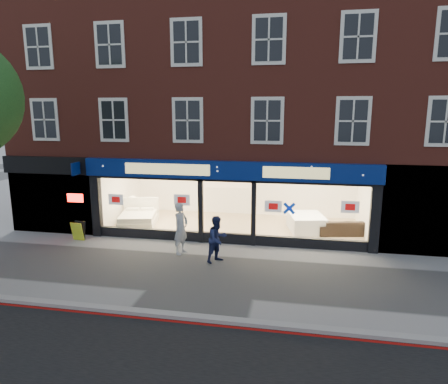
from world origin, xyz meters
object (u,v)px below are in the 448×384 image
(mattress_stack, at_px, (306,223))
(sofa, at_px, (343,227))
(a_board, at_px, (78,231))
(pedestrian_blue, at_px, (217,239))
(pedestrian_grey, at_px, (181,228))
(display_bed, at_px, (138,218))

(mattress_stack, bearing_deg, sofa, -9.62)
(a_board, bearing_deg, pedestrian_blue, -6.37)
(pedestrian_blue, bearing_deg, sofa, -13.51)
(pedestrian_grey, bearing_deg, pedestrian_blue, -90.82)
(display_bed, xyz_separation_m, pedestrian_grey, (2.88, -2.92, 0.54))
(sofa, distance_m, a_board, 10.86)
(display_bed, height_order, pedestrian_blue, pedestrian_blue)
(display_bed, height_order, sofa, display_bed)
(display_bed, xyz_separation_m, pedestrian_blue, (4.36, -3.49, 0.41))
(sofa, relative_size, pedestrian_blue, 1.29)
(pedestrian_grey, relative_size, pedestrian_blue, 1.16)
(pedestrian_grey, bearing_deg, mattress_stack, -32.88)
(mattress_stack, height_order, sofa, mattress_stack)
(mattress_stack, bearing_deg, pedestrian_blue, -127.66)
(pedestrian_blue, bearing_deg, pedestrian_grey, 106.23)
(display_bed, bearing_deg, mattress_stack, -8.72)
(display_bed, relative_size, sofa, 1.06)
(display_bed, height_order, a_board, display_bed)
(display_bed, distance_m, sofa, 8.93)
(sofa, relative_size, a_board, 2.72)
(display_bed, xyz_separation_m, mattress_stack, (7.43, 0.49, 0.04))
(mattress_stack, height_order, a_board, mattress_stack)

